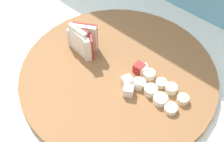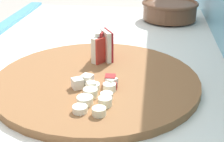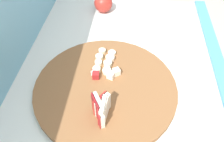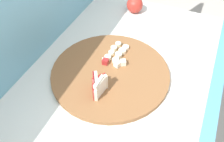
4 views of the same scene
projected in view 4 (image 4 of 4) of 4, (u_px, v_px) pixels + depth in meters
tile_backsplash at (38, 94)px, 1.02m from camera, size 2.40×0.04×1.51m
cutting_board at (110, 73)px, 0.85m from camera, size 0.41×0.41×0.02m
apple_wedge_fan at (98, 86)px, 0.76m from camera, size 0.08×0.05×0.07m
apple_dice_pile at (113, 62)px, 0.86m from camera, size 0.05×0.09×0.02m
banana_slice_rows at (117, 52)px, 0.90m from camera, size 0.11×0.06×0.02m
whole_apple at (135, 5)px, 1.11m from camera, size 0.07×0.07×0.07m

